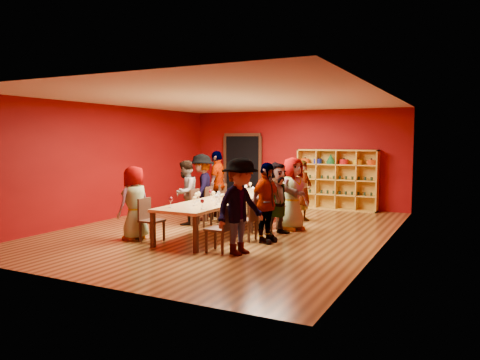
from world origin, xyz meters
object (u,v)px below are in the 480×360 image
chair_person_right_0 (223,226)px  wine_bottle (266,186)px  person_right_3 (293,194)px  chair_person_right_3 (276,207)px  chair_person_left_2 (198,205)px  person_left_3 (202,187)px  person_left_0 (134,203)px  spittoon_bowl (231,194)px  chair_person_left_0 (149,217)px  person_right_2 (277,198)px  chair_person_left_4 (226,199)px  chair_person_right_2 (265,211)px  chair_person_left_3 (212,202)px  shelving_unit (337,177)px  tasting_table (228,200)px  chair_person_right_1 (248,217)px  person_left_2 (185,193)px  person_left_4 (217,184)px  person_right_0 (240,206)px  person_right_1 (266,203)px  chair_person_right_4 (294,201)px  person_right_4 (303,191)px

chair_person_right_0 → wine_bottle: 3.63m
person_right_3 → chair_person_right_3: bearing=114.5°
chair_person_left_2 → person_left_3: size_ratio=0.51×
person_left_0 → spittoon_bowl: person_left_0 is taller
chair_person_left_0 → person_right_2: (2.10, 1.81, 0.31)m
person_left_3 → person_right_3: bearing=64.3°
chair_person_left_4 → chair_person_right_0: (1.82, -3.51, 0.00)m
chair_person_left_2 → chair_person_left_4: size_ratio=1.00×
chair_person_right_2 → wine_bottle: 1.76m
person_left_0 → person_left_3: (0.06, 2.61, 0.09)m
chair_person_left_3 → shelving_unit: bearing=56.3°
chair_person_left_4 → tasting_table: bearing=-60.4°
chair_person_right_1 → chair_person_right_2: size_ratio=1.00×
person_left_2 → person_left_4: bearing=168.6°
tasting_table → chair_person_left_4: bearing=119.6°
chair_person_left_3 → person_right_0: (2.19, -2.76, 0.39)m
person_right_0 → person_right_1: size_ratio=1.08×
chair_person_left_2 → spittoon_bowl: bearing=-6.6°
chair_person_left_2 → person_right_3: 2.32m
person_left_3 → chair_person_right_0: person_left_3 is taller
person_right_0 → spittoon_bowl: (-1.23, 1.98, -0.05)m
person_left_0 → chair_person_right_3: (2.19, 2.48, -0.28)m
tasting_table → shelving_unit: 4.55m
chair_person_right_4 → person_right_3: bearing=-71.1°
chair_person_right_2 → chair_person_right_3: 0.67m
chair_person_right_2 → person_right_3: (0.41, 0.67, 0.35)m
person_left_4 → spittoon_bowl: (1.23, -1.53, -0.07)m
chair_person_right_0 → chair_person_right_1: bearing=90.0°
person_left_4 → chair_person_right_3: 2.31m
person_left_2 → person_right_3: bearing=94.3°
person_right_1 → person_left_0: bearing=121.3°
tasting_table → shelving_unit: shelving_unit is taller
chair_person_left_3 → chair_person_right_3: bearing=-4.1°
chair_person_left_0 → person_left_4: size_ratio=0.50×
person_left_0 → chair_person_left_2: person_left_0 is taller
person_left_0 → chair_person_left_2: (0.37, 1.94, -0.28)m
person_left_2 → wine_bottle: 2.12m
shelving_unit → person_right_2: bearing=-92.7°
chair_person_left_2 → person_left_2: person_left_2 is taller
person_right_3 → person_left_0: bearing=158.2°
chair_person_right_1 → person_right_4: (0.25, 2.72, 0.29)m
person_left_2 → person_right_3: 2.66m
tasting_table → person_right_0: person_right_0 is taller
person_right_2 → chair_person_right_4: size_ratio=1.81×
person_right_0 → person_right_3: bearing=15.0°
person_right_3 → person_right_1: bearing=-156.1°
person_left_3 → person_left_4: person_left_4 is taller
spittoon_bowl → chair_person_right_4: bearing=65.1°
chair_person_left_4 → chair_person_right_0: size_ratio=1.00×
chair_person_right_2 → wine_bottle: (-0.66, 1.59, 0.39)m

